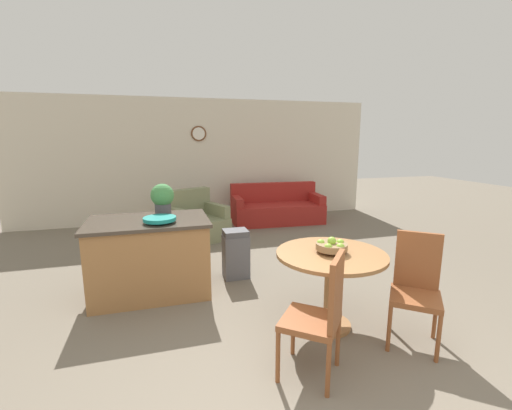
# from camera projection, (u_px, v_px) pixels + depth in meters

# --- Properties ---
(wall_back) EXTENTS (8.00, 0.09, 2.70)m
(wall_back) POSITION_uv_depth(u_px,v_px,m) (201.00, 160.00, 7.67)
(wall_back) COLOR beige
(wall_back) RESTS_ON ground_plane
(dining_table) EXTENTS (1.06, 1.06, 0.77)m
(dining_table) POSITION_uv_depth(u_px,v_px,m) (330.00, 270.00, 3.31)
(dining_table) COLOR #9E6B3D
(dining_table) RESTS_ON ground_plane
(dining_chair_near_left) EXTENTS (0.59, 0.59, 1.01)m
(dining_chair_near_left) POSITION_uv_depth(u_px,v_px,m) (321.00, 312.00, 2.60)
(dining_chair_near_left) COLOR brown
(dining_chair_near_left) RESTS_ON ground_plane
(dining_chair_near_right) EXTENTS (0.59, 0.59, 1.01)m
(dining_chair_near_right) POSITION_uv_depth(u_px,v_px,m) (416.00, 284.00, 3.09)
(dining_chair_near_right) COLOR brown
(dining_chair_near_right) RESTS_ON ground_plane
(fruit_bowl) EXTENTS (0.30, 0.30, 0.16)m
(fruit_bowl) POSITION_uv_depth(u_px,v_px,m) (332.00, 246.00, 3.26)
(fruit_bowl) COLOR olive
(fruit_bowl) RESTS_ON dining_table
(kitchen_island) EXTENTS (1.38, 0.90, 0.91)m
(kitchen_island) POSITION_uv_depth(u_px,v_px,m) (150.00, 257.00, 4.09)
(kitchen_island) COLOR #9E6B3D
(kitchen_island) RESTS_ON ground_plane
(teal_bowl) EXTENTS (0.36, 0.36, 0.07)m
(teal_bowl) POSITION_uv_depth(u_px,v_px,m) (160.00, 219.00, 3.85)
(teal_bowl) COLOR teal
(teal_bowl) RESTS_ON kitchen_island
(potted_plant) EXTENTS (0.28, 0.28, 0.39)m
(potted_plant) POSITION_uv_depth(u_px,v_px,m) (162.00, 198.00, 4.23)
(potted_plant) COLOR #4C4C51
(potted_plant) RESTS_ON kitchen_island
(trash_bin) EXTENTS (0.33, 0.29, 0.65)m
(trash_bin) POSITION_uv_depth(u_px,v_px,m) (236.00, 254.00, 4.58)
(trash_bin) COLOR #56565B
(trash_bin) RESTS_ON ground_plane
(couch) EXTENTS (2.01, 0.98, 0.85)m
(couch) POSITION_uv_depth(u_px,v_px,m) (277.00, 209.00, 7.60)
(couch) COLOR maroon
(couch) RESTS_ON ground_plane
(armchair) EXTENTS (1.20, 1.19, 0.90)m
(armchair) POSITION_uv_depth(u_px,v_px,m) (196.00, 223.00, 6.34)
(armchair) COLOR #7A7F5B
(armchair) RESTS_ON ground_plane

